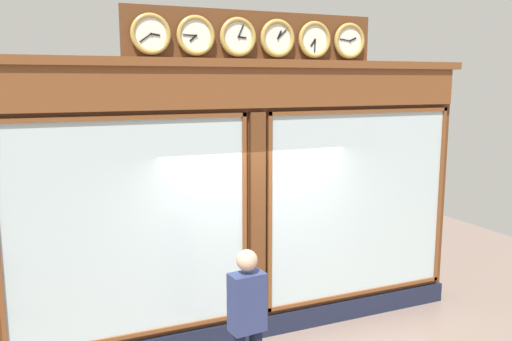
{
  "coord_description": "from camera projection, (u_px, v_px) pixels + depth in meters",
  "views": [
    {
      "loc": [
        2.66,
        6.07,
        3.37
      ],
      "look_at": [
        0.0,
        0.0,
        2.26
      ],
      "focal_mm": 37.4,
      "sensor_mm": 36.0,
      "label": 1
    }
  ],
  "objects": [
    {
      "name": "shop_facade",
      "position": [
        252.0,
        199.0,
        6.9
      ],
      "size": [
        6.36,
        0.42,
        4.2
      ],
      "color": "#5B3319",
      "rests_on": "ground_plane"
    },
    {
      "name": "pedestrian",
      "position": [
        247.0,
        320.0,
        5.5
      ],
      "size": [
        0.38,
        0.25,
        1.69
      ],
      "color": "#191E38",
      "rests_on": "ground_plane"
    }
  ]
}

